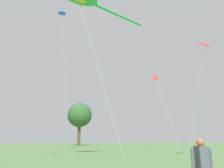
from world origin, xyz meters
TOP-DOWN VIEW (x-y plane):
  - person_redhead_woman at (-3.04, 2.46)m, footprint 0.47×0.39m
  - small_kite_delta_white at (6.79, 19.20)m, footprint 1.03×3.59m
  - small_kite_diamond_red at (-3.24, 25.02)m, footprint 2.40×1.60m
  - small_kite_stunt_black at (6.67, 11.58)m, footprint 0.87×3.13m
  - tree_shrub_far at (7.75, 58.49)m, footprint 6.61×6.61m

SIDE VIEW (x-z plane):
  - person_redhead_woman at x=-3.04m, z-range 0.11..1.47m
  - tree_shrub_far at x=7.75m, z-range 2.32..13.71m
  - small_kite_delta_white at x=6.79m, z-range 3.95..12.93m
  - small_kite_stunt_black at x=6.67m, z-range 4.00..13.49m
  - small_kite_diamond_red at x=-3.24m, z-range 8.69..27.13m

